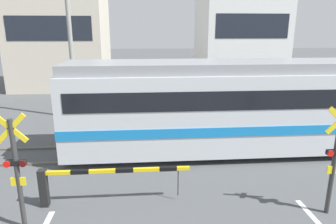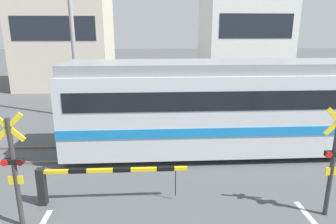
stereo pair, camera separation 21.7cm
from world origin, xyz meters
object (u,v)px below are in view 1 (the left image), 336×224
Objects in this scene: crossing_signal_left at (17,168)px; commuter_train at (271,104)px; crossing_barrier_near at (84,179)px; crossing_signal_right at (335,157)px; crossing_barrier_far at (216,114)px.

commuter_train is at bearing 29.03° from crossing_signal_left.
crossing_signal_left is at bearing -144.59° from crossing_barrier_near.
commuter_train is at bearing 88.02° from crossing_signal_right.
crossing_signal_left is at bearing -150.97° from commuter_train.
crossing_signal_left is (-6.16, -6.78, 0.79)m from crossing_barrier_far.
crossing_signal_left reaches higher than crossing_barrier_far.
commuter_train reaches higher than crossing_barrier_far.
crossing_barrier_near is (-6.31, -3.31, -1.09)m from commuter_train.
crossing_barrier_near is 1.00× the size of crossing_barrier_far.
crossing_signal_right is at bearing -79.56° from crossing_barrier_far.
crossing_signal_right is at bearing -91.98° from commuter_train.
crossing_signal_left is (-7.56, -4.19, -0.29)m from commuter_train.
crossing_signal_left is at bearing -132.27° from crossing_barrier_far.
crossing_barrier_far is 1.41× the size of crossing_signal_left.
crossing_signal_left reaches higher than crossing_barrier_near.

